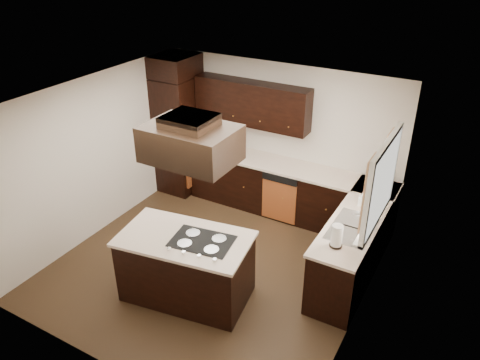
{
  "coord_description": "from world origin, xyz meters",
  "views": [
    {
      "loc": [
        3.0,
        -4.55,
        4.32
      ],
      "look_at": [
        0.1,
        0.6,
        1.15
      ],
      "focal_mm": 35.0,
      "sensor_mm": 36.0,
      "label": 1
    }
  ],
  "objects_px": {
    "range_hood": "(191,144)",
    "spice_rack": "(224,144)",
    "island": "(186,268)",
    "oven_column": "(179,135)"
  },
  "relations": [
    {
      "from": "oven_column",
      "to": "island",
      "type": "bearing_deg",
      "value": -53.06
    },
    {
      "from": "island",
      "to": "spice_rack",
      "type": "distance_m",
      "value": 2.68
    },
    {
      "from": "island",
      "to": "range_hood",
      "type": "xyz_separation_m",
      "value": [
        0.07,
        0.15,
        1.72
      ]
    },
    {
      "from": "island",
      "to": "spice_rack",
      "type": "xyz_separation_m",
      "value": [
        -0.9,
        2.44,
        0.63
      ]
    },
    {
      "from": "range_hood",
      "to": "spice_rack",
      "type": "distance_m",
      "value": 2.72
    },
    {
      "from": "oven_column",
      "to": "range_hood",
      "type": "bearing_deg",
      "value": -50.26
    },
    {
      "from": "oven_column",
      "to": "range_hood",
      "type": "distance_m",
      "value": 3.13
    },
    {
      "from": "oven_column",
      "to": "island",
      "type": "xyz_separation_m",
      "value": [
        1.81,
        -2.4,
        -0.62
      ]
    },
    {
      "from": "spice_rack",
      "to": "island",
      "type": "bearing_deg",
      "value": -65.03
    },
    {
      "from": "island",
      "to": "spice_rack",
      "type": "bearing_deg",
      "value": 101.37
    }
  ]
}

